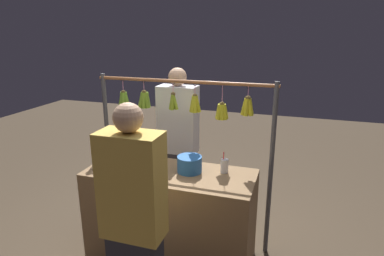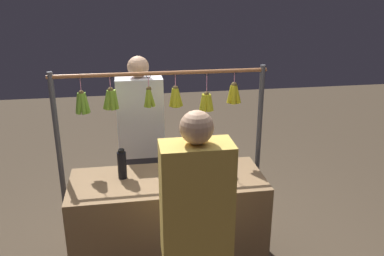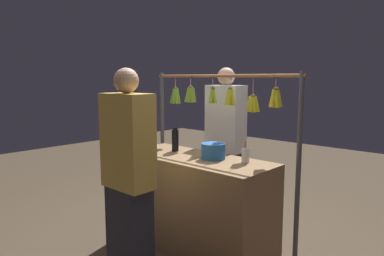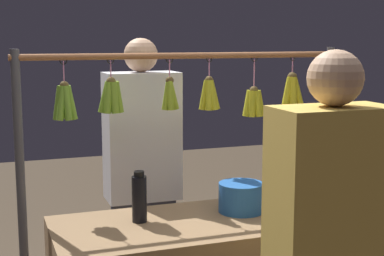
% 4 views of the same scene
% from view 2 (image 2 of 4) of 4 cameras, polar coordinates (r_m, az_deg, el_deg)
% --- Properties ---
extents(market_counter, '(1.53, 0.62, 0.90)m').
position_cam_2_polar(market_counter, '(3.44, -3.30, -13.83)').
color(market_counter, olive).
rests_on(market_counter, ground).
extents(display_rack, '(1.78, 0.13, 1.70)m').
position_cam_2_polar(display_rack, '(3.42, -4.28, 0.71)').
color(display_rack, '#4C4C51').
rests_on(display_rack, ground).
extents(water_bottle, '(0.07, 0.07, 0.24)m').
position_cam_2_polar(water_bottle, '(3.22, -9.82, -5.08)').
color(water_bottle, black).
rests_on(water_bottle, market_counter).
extents(blue_bucket, '(0.22, 0.22, 0.15)m').
position_cam_2_polar(blue_bucket, '(3.25, -0.65, -5.33)').
color(blue_bucket, '#255FAF').
rests_on(blue_bucket, market_counter).
extents(drink_cup, '(0.07, 0.07, 0.19)m').
position_cam_2_polar(drink_cup, '(3.38, 4.19, -4.53)').
color(drink_cup, silver).
rests_on(drink_cup, market_counter).
extents(vendor_person, '(0.42, 0.23, 1.75)m').
position_cam_2_polar(vendor_person, '(3.84, -7.06, -3.14)').
color(vendor_person, '#2D2D38').
rests_on(vendor_person, ground).
extents(customer_person, '(0.41, 0.22, 1.71)m').
position_cam_2_polar(customer_person, '(2.53, 0.59, -16.67)').
color(customer_person, '#2D2D38').
rests_on(customer_person, ground).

